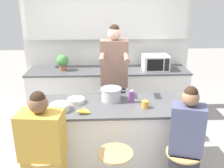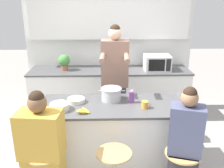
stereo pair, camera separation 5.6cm
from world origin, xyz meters
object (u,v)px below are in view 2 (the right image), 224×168
object	(u,v)px
person_wrapped_blanket	(43,155)
cooking_pot	(111,94)
coffee_cup_near	(145,105)
potted_plant	(64,61)
microwave	(157,63)
kitchen_island	(112,136)
person_cooking	(115,87)
person_seated_near	(183,153)
fruit_bowl	(60,107)
juice_carton	(131,97)
banana_bunch	(83,111)

from	to	relation	value
person_wrapped_blanket	cooking_pot	world-z (taller)	person_wrapped_blanket
coffee_cup_near	potted_plant	size ratio (longest dim) A/B	0.39
microwave	kitchen_island	bearing A→B (deg)	-119.68
person_cooking	cooking_pot	bearing A→B (deg)	-94.79
person_seated_near	fruit_bowl	size ratio (longest dim) A/B	5.99
potted_plant	juice_carton	bearing A→B (deg)	-54.32
coffee_cup_near	person_seated_near	bearing A→B (deg)	-57.93
kitchen_island	banana_bunch	bearing A→B (deg)	-146.13
cooking_pot	coffee_cup_near	size ratio (longest dim) A/B	3.12
person_wrapped_blanket	juice_carton	bearing A→B (deg)	41.85
coffee_cup_near	potted_plant	xyz separation A→B (m)	(-1.23, 1.68, 0.13)
juice_carton	potted_plant	size ratio (longest dim) A/B	0.58
person_seated_near	cooking_pot	world-z (taller)	person_seated_near
kitchen_island	cooking_pot	world-z (taller)	cooking_pot
juice_carton	potted_plant	xyz separation A→B (m)	(-1.08, 1.51, 0.10)
person_cooking	person_seated_near	size ratio (longest dim) A/B	1.33
person_wrapped_blanket	juice_carton	world-z (taller)	person_wrapped_blanket
person_cooking	cooking_pot	distance (m)	0.49
cooking_pot	juice_carton	xyz separation A→B (m)	(0.26, -0.08, -0.01)
kitchen_island	coffee_cup_near	world-z (taller)	coffee_cup_near
cooking_pot	person_wrapped_blanket	bearing A→B (deg)	-132.62
person_cooking	cooking_pot	xyz separation A→B (m)	(-0.07, -0.48, 0.07)
kitchen_island	potted_plant	bearing A→B (deg)	117.96
kitchen_island	cooking_pot	size ratio (longest dim) A/B	5.11
juice_carton	person_seated_near	bearing A→B (deg)	-55.81
person_seated_near	coffee_cup_near	size ratio (longest dim) A/B	12.07
person_wrapped_blanket	cooking_pot	size ratio (longest dim) A/B	3.79
person_seated_near	cooking_pot	distance (m)	1.15
fruit_bowl	juice_carton	bearing A→B (deg)	12.57
kitchen_island	fruit_bowl	xyz separation A→B (m)	(-0.64, -0.14, 0.49)
person_cooking	juice_carton	xyz separation A→B (m)	(0.19, -0.56, 0.07)
banana_bunch	juice_carton	distance (m)	0.67
person_seated_near	banana_bunch	size ratio (longest dim) A/B	7.51
person_cooking	fruit_bowl	bearing A→B (deg)	-129.37
cooking_pot	person_seated_near	bearing A→B (deg)	-47.05
juice_carton	microwave	size ratio (longest dim) A/B	0.36
person_seated_near	microwave	xyz separation A→B (m)	(0.13, 2.18, 0.42)
person_seated_near	juice_carton	world-z (taller)	person_seated_near
person_wrapped_blanket	kitchen_island	bearing A→B (deg)	47.42
person_cooking	banana_bunch	bearing A→B (deg)	-112.38
person_cooking	microwave	distance (m)	1.22
coffee_cup_near	banana_bunch	xyz separation A→B (m)	(-0.75, -0.12, -0.02)
person_cooking	person_wrapped_blanket	size ratio (longest dim) A/B	1.36
person_cooking	potted_plant	bearing A→B (deg)	136.37
kitchen_island	person_cooking	xyz separation A→B (m)	(0.06, 0.63, 0.46)
person_seated_near	kitchen_island	bearing A→B (deg)	155.10
person_cooking	cooking_pot	size ratio (longest dim) A/B	5.15
microwave	person_cooking	bearing A→B (deg)	-132.09
person_wrapped_blanket	cooking_pot	bearing A→B (deg)	53.38
microwave	coffee_cup_near	bearing A→B (deg)	-106.07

